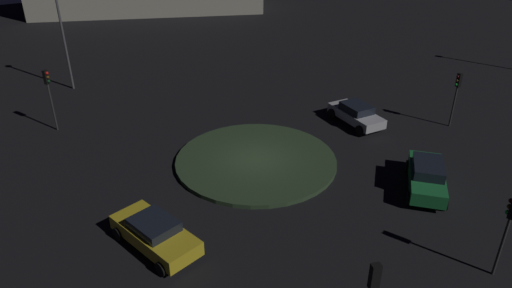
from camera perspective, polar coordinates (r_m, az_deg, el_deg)
The scene contains 9 objects.
ground_plane at distance 27.48m, azimuth 0.00°, elevation -2.22°, with size 115.50×115.50×0.00m, color black.
roundabout_island at distance 27.42m, azimuth 0.00°, elevation -2.01°, with size 9.46×9.46×0.24m, color #2D4228.
car_green at distance 26.21m, azimuth 20.22°, elevation -3.67°, with size 4.46×4.42×1.60m.
car_silver at distance 32.47m, azimuth 12.18°, elevation 3.64°, with size 2.10×4.32×1.47m.
car_yellow at distance 21.34m, azimuth -12.30°, elevation -10.63°, with size 3.02×4.85×1.43m.
traffic_light_northwest at distance 32.88m, azimuth -24.08°, elevation 6.26°, with size 0.38×0.39×4.19m.
traffic_light_east at distance 33.44m, azimuth 23.40°, elevation 6.19°, with size 0.38×0.33×3.76m.
traffic_light_south_near at distance 20.78m, azimuth 28.56°, elevation -8.31°, with size 0.35×0.39×3.81m.
streetlamp_north at distance 39.57m, azimuth -22.86°, elevation 13.66°, with size 0.53×0.53×8.22m.
Camera 1 is at (-12.06, -20.43, 13.87)m, focal length 32.61 mm.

